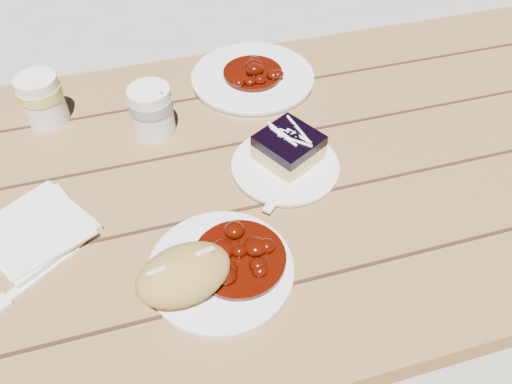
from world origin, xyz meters
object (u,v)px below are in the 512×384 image
object	(u,v)px
picnic_table	(285,221)
second_plate	(253,79)
second_cup	(43,100)
bread_roll	(184,274)
blueberry_cake	(289,147)
dessert_plate	(285,167)
coffee_cup	(152,111)
main_plate	(221,271)

from	to	relation	value
picnic_table	second_plate	bearing A→B (deg)	88.52
second_cup	bread_roll	bearing A→B (deg)	-67.91
blueberry_cake	second_cup	size ratio (longest dim) A/B	1.34
bread_roll	dessert_plate	distance (m)	0.30
coffee_cup	second_cup	bearing A→B (deg)	154.90
picnic_table	coffee_cup	world-z (taller)	coffee_cup
main_plate	coffee_cup	size ratio (longest dim) A/B	2.16
bread_roll	coffee_cup	world-z (taller)	coffee_cup
picnic_table	blueberry_cake	distance (m)	0.20
blueberry_cake	second_cup	distance (m)	0.48
dessert_plate	second_cup	world-z (taller)	second_cup
picnic_table	coffee_cup	distance (m)	0.34
bread_roll	coffee_cup	bearing A→B (deg)	88.75
blueberry_cake	second_plate	xyz separation A→B (m)	(0.01, 0.26, -0.03)
second_plate	second_cup	xyz separation A→B (m)	(-0.42, -0.01, 0.04)
blueberry_cake	dessert_plate	bearing A→B (deg)	-152.58
second_plate	main_plate	bearing A→B (deg)	-111.23
main_plate	second_cup	size ratio (longest dim) A/B	2.16
bread_roll	second_cup	world-z (taller)	second_cup
dessert_plate	blueberry_cake	bearing A→B (deg)	56.31
picnic_table	bread_roll	bearing A→B (deg)	-136.65
blueberry_cake	second_cup	bearing A→B (deg)	120.61
blueberry_cake	second_plate	distance (m)	0.26
coffee_cup	second_plate	xyz separation A→B (m)	(0.23, 0.10, -0.04)
bread_roll	blueberry_cake	bearing A→B (deg)	44.21
blueberry_cake	coffee_cup	size ratio (longest dim) A/B	1.34
second_cup	dessert_plate	bearing A→B (deg)	-32.63
blueberry_cake	bread_roll	bearing A→B (deg)	-164.68
picnic_table	bread_roll	xyz separation A→B (m)	(-0.23, -0.21, 0.21)
picnic_table	dessert_plate	distance (m)	0.17
picnic_table	second_cup	bearing A→B (deg)	148.69
dessert_plate	coffee_cup	bearing A→B (deg)	141.25
bread_roll	second_plate	size ratio (longest dim) A/B	0.53
picnic_table	second_cup	size ratio (longest dim) A/B	20.43
picnic_table	second_cup	world-z (taller)	second_cup
main_plate	dessert_plate	world-z (taller)	main_plate
dessert_plate	blueberry_cake	world-z (taller)	blueberry_cake
bread_roll	dessert_plate	world-z (taller)	bread_roll
coffee_cup	bread_roll	bearing A→B (deg)	-91.25
blueberry_cake	second_cup	xyz separation A→B (m)	(-0.42, 0.25, 0.01)
picnic_table	blueberry_cake	world-z (taller)	blueberry_cake
bread_roll	second_cup	xyz separation A→B (m)	(-0.19, 0.47, -0.00)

